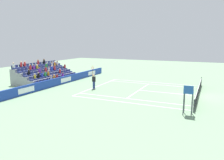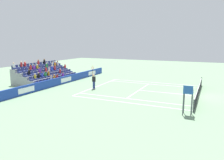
{
  "view_description": "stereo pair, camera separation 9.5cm",
  "coord_description": "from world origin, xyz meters",
  "px_view_note": "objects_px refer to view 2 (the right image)",
  "views": [
    {
      "loc": [
        23.83,
        1.0,
        5.6
      ],
      "look_at": [
        0.8,
        -9.51,
        1.1
      ],
      "focal_mm": 35.03,
      "sensor_mm": 36.0,
      "label": 1
    },
    {
      "loc": [
        23.79,
        1.09,
        5.6
      ],
      "look_at": [
        0.8,
        -9.51,
        1.1
      ],
      "focal_mm": 35.03,
      "sensor_mm": 36.0,
      "label": 2
    }
  ],
  "objects_px": {
    "tennis_player": "(94,81)",
    "umpire_chair": "(188,96)",
    "tennis_net": "(198,91)",
    "loose_tennis_ball": "(178,90)"
  },
  "relations": [
    {
      "from": "tennis_player",
      "to": "tennis_net",
      "type": "bearing_deg",
      "value": 97.94
    },
    {
      "from": "umpire_chair",
      "to": "loose_tennis_ball",
      "type": "xyz_separation_m",
      "value": [
        -8.73,
        -1.95,
        -1.49
      ]
    },
    {
      "from": "tennis_net",
      "to": "tennis_player",
      "type": "height_order",
      "value": "tennis_player"
    },
    {
      "from": "tennis_player",
      "to": "umpire_chair",
      "type": "xyz_separation_m",
      "value": [
        5.16,
        11.1,
        0.53
      ]
    },
    {
      "from": "tennis_net",
      "to": "umpire_chair",
      "type": "height_order",
      "value": "umpire_chair"
    },
    {
      "from": "tennis_net",
      "to": "tennis_player",
      "type": "relative_size",
      "value": 4.19
    },
    {
      "from": "umpire_chair",
      "to": "tennis_net",
      "type": "bearing_deg",
      "value": 176.61
    },
    {
      "from": "tennis_net",
      "to": "umpire_chair",
      "type": "xyz_separation_m",
      "value": [
        6.76,
        -0.4,
        1.03
      ]
    },
    {
      "from": "loose_tennis_ball",
      "to": "tennis_player",
      "type": "bearing_deg",
      "value": -68.67
    },
    {
      "from": "umpire_chair",
      "to": "loose_tennis_ball",
      "type": "distance_m",
      "value": 9.07
    }
  ]
}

